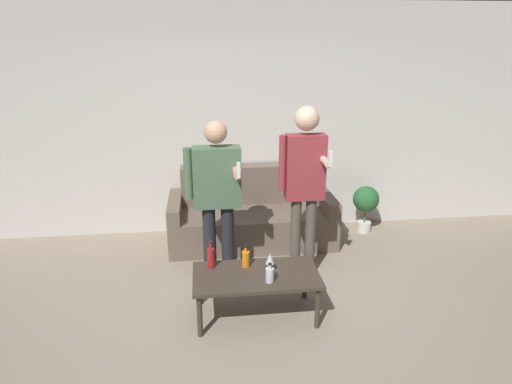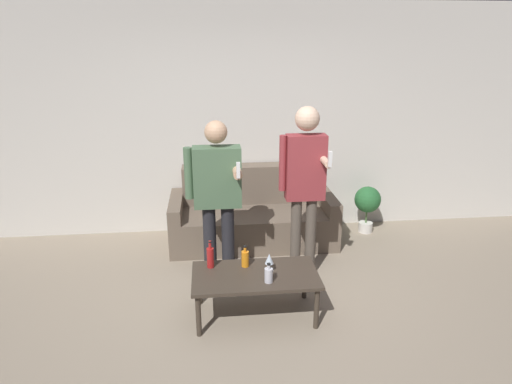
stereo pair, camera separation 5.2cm
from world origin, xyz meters
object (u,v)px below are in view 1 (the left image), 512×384
bottle_orange (270,275)px  person_standing_left (217,191)px  couch (251,216)px  coffee_table (256,278)px  person_standing_right (304,178)px

bottle_orange → person_standing_left: bearing=114.6°
couch → coffee_table: size_ratio=1.77×
coffee_table → bottle_orange: bottle_orange is taller
couch → bottle_orange: 1.72m
couch → person_standing_right: size_ratio=1.10×
bottle_orange → person_standing_right: bearing=60.6°
couch → person_standing_left: bearing=-115.8°
couch → person_standing_left: size_ratio=1.19×
bottle_orange → person_standing_left: 1.03m
coffee_table → person_standing_right: (0.54, 0.65, 0.68)m
couch → bottle_orange: size_ratio=11.20×
bottle_orange → person_standing_right: 1.07m
coffee_table → bottle_orange: bearing=-56.5°
coffee_table → person_standing_right: 1.08m
coffee_table → person_standing_left: person_standing_left is taller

